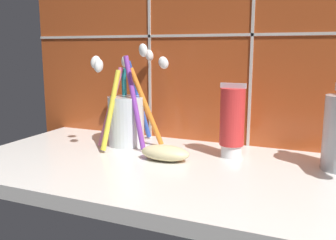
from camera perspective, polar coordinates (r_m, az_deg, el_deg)
sink_counter at (r=55.59cm, az=6.66°, el=-8.58°), size 79.00×33.25×2.00cm
toothbrush_cup at (r=68.07cm, az=-6.31°, el=0.76°), size 12.70×15.79×18.45cm
toothpaste_tube at (r=60.96cm, az=9.74°, el=-0.20°), size 4.14×3.94×12.06cm
soap_bar at (r=59.25cm, az=-0.46°, el=-5.03°), size 8.04×4.23×2.43cm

